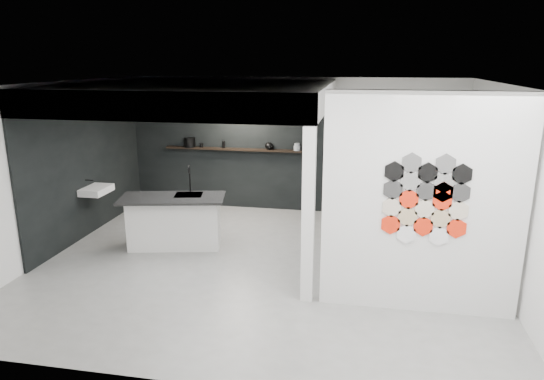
{
  "coord_description": "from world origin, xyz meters",
  "views": [
    {
      "loc": [
        1.45,
        -6.96,
        3.15
      ],
      "look_at": [
        0.1,
        0.3,
        1.15
      ],
      "focal_mm": 32.0,
      "sensor_mm": 36.0,
      "label": 1
    }
  ],
  "objects": [
    {
      "name": "floor",
      "position": [
        0.0,
        0.0,
        -0.01
      ],
      "size": [
        7.0,
        6.0,
        0.01
      ],
      "primitive_type": "cube",
      "color": "gray"
    },
    {
      "name": "partition_panel",
      "position": [
        2.23,
        -1.0,
        1.4
      ],
      "size": [
        2.45,
        0.15,
        2.8
      ],
      "primitive_type": "cube",
      "color": "silver",
      "rests_on": "floor"
    },
    {
      "name": "bay_clad_back",
      "position": [
        -1.3,
        2.97,
        1.18
      ],
      "size": [
        4.4,
        0.04,
        2.35
      ],
      "primitive_type": "cube",
      "color": "black",
      "rests_on": "floor"
    },
    {
      "name": "bay_clad_left",
      "position": [
        -3.47,
        1.0,
        1.18
      ],
      "size": [
        0.04,
        4.0,
        2.35
      ],
      "primitive_type": "cube",
      "color": "black",
      "rests_on": "floor"
    },
    {
      "name": "bulkhead",
      "position": [
        -1.3,
        1.0,
        2.55
      ],
      "size": [
        4.4,
        4.0,
        0.4
      ],
      "primitive_type": "cube",
      "color": "silver",
      "rests_on": "corner_column"
    },
    {
      "name": "corner_column",
      "position": [
        0.82,
        -1.0,
        1.18
      ],
      "size": [
        0.16,
        0.16,
        2.35
      ],
      "primitive_type": "cube",
      "color": "silver",
      "rests_on": "floor"
    },
    {
      "name": "fascia_beam",
      "position": [
        -1.3,
        -0.92,
        2.55
      ],
      "size": [
        4.4,
        0.16,
        0.4
      ],
      "primitive_type": "cube",
      "color": "silver",
      "rests_on": "corner_column"
    },
    {
      "name": "wall_basin",
      "position": [
        -3.24,
        0.8,
        0.85
      ],
      "size": [
        0.4,
        0.6,
        0.12
      ],
      "primitive_type": "cube",
      "color": "silver",
      "rests_on": "bay_clad_left"
    },
    {
      "name": "display_shelf",
      "position": [
        -1.2,
        2.87,
        1.3
      ],
      "size": [
        3.0,
        0.15,
        0.04
      ],
      "primitive_type": "cube",
      "color": "black",
      "rests_on": "bay_clad_back"
    },
    {
      "name": "kitchen_island",
      "position": [
        -1.63,
        0.48,
        0.47
      ],
      "size": [
        1.86,
        1.11,
        1.4
      ],
      "rotation": [
        0.0,
        0.0,
        0.21
      ],
      "color": "silver",
      "rests_on": "floor"
    },
    {
      "name": "stockpot",
      "position": [
        -2.18,
        2.87,
        1.42
      ],
      "size": [
        0.32,
        0.32,
        0.2
      ],
      "primitive_type": "cylinder",
      "rotation": [
        0.0,
        0.0,
        -0.43
      ],
      "color": "black",
      "rests_on": "display_shelf"
    },
    {
      "name": "kettle",
      "position": [
        -0.44,
        2.87,
        1.4
      ],
      "size": [
        0.23,
        0.23,
        0.15
      ],
      "primitive_type": "ellipsoid",
      "rotation": [
        0.0,
        0.0,
        0.39
      ],
      "color": "black",
      "rests_on": "display_shelf"
    },
    {
      "name": "glass_bowl",
      "position": [
        0.15,
        2.87,
        1.37
      ],
      "size": [
        0.17,
        0.17,
        0.1
      ],
      "primitive_type": "cylinder",
      "rotation": [
        0.0,
        0.0,
        -0.25
      ],
      "color": "gray",
      "rests_on": "display_shelf"
    },
    {
      "name": "glass_vase",
      "position": [
        0.15,
        2.87,
        1.4
      ],
      "size": [
        0.14,
        0.14,
        0.15
      ],
      "primitive_type": "cylinder",
      "rotation": [
        0.0,
        0.0,
        0.32
      ],
      "color": "gray",
      "rests_on": "display_shelf"
    },
    {
      "name": "bottle_dark",
      "position": [
        -1.42,
        2.87,
        1.4
      ],
      "size": [
        0.07,
        0.07,
        0.15
      ],
      "primitive_type": "cylinder",
      "rotation": [
        0.0,
        0.0,
        0.3
      ],
      "color": "black",
      "rests_on": "display_shelf"
    },
    {
      "name": "utensil_cup",
      "position": [
        -1.92,
        2.87,
        1.37
      ],
      "size": [
        0.09,
        0.09,
        0.09
      ],
      "primitive_type": "cylinder",
      "rotation": [
        0.0,
        0.0,
        0.26
      ],
      "color": "black",
      "rests_on": "display_shelf"
    },
    {
      "name": "hex_tile_cluster",
      "position": [
        2.26,
        -1.09,
        1.5
      ],
      "size": [
        1.04,
        0.02,
        1.16
      ],
      "color": "red",
      "rests_on": "partition_panel"
    }
  ]
}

